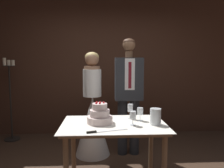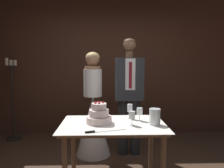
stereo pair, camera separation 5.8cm
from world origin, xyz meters
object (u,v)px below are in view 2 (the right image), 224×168
object	(u,v)px
cake_table	(113,132)
hurricane_candle	(155,117)
groom	(129,91)
candle_stand	(12,100)
tiered_cake	(99,115)
wine_glass_near	(140,112)
wine_glass_middle	(130,108)
wine_glass_far	(132,115)
bride	(93,117)
cake_knife	(98,131)

from	to	relation	value
cake_table	hurricane_candle	world-z (taller)	hurricane_candle
groom	candle_stand	xyz separation A→B (m)	(-2.10, 0.73, -0.25)
tiered_cake	wine_glass_near	bearing A→B (deg)	9.32
wine_glass_middle	candle_stand	size ratio (longest dim) A/B	0.12
wine_glass_far	bride	size ratio (longest dim) A/B	0.10
cake_knife	hurricane_candle	world-z (taller)	hurricane_candle
tiered_cake	bride	size ratio (longest dim) A/B	0.18
wine_glass_near	hurricane_candle	distance (m)	0.22
cake_table	hurricane_candle	xyz separation A→B (m)	(0.46, -0.06, 0.19)
cake_knife	candle_stand	xyz separation A→B (m)	(-1.66, 1.94, -0.02)
tiered_cake	hurricane_candle	world-z (taller)	tiered_cake
cake_knife	candle_stand	world-z (taller)	candle_stand
hurricane_candle	bride	size ratio (longest dim) A/B	0.11
cake_table	hurricane_candle	size ratio (longest dim) A/B	6.51
cake_knife	candle_stand	distance (m)	2.55
cake_table	candle_stand	xyz separation A→B (m)	(-1.82, 1.64, 0.09)
cake_knife	wine_glass_far	distance (m)	0.44
wine_glass_middle	bride	distance (m)	0.92
cake_knife	wine_glass_far	bearing A→B (deg)	15.66
tiered_cake	hurricane_candle	distance (m)	0.63
cake_knife	bride	xyz separation A→B (m)	(-0.12, 1.21, -0.17)
candle_stand	bride	bearing A→B (deg)	-25.27
tiered_cake	hurricane_candle	size ratio (longest dim) A/B	1.62
bride	cake_table	bearing A→B (deg)	-72.95
bride	candle_stand	size ratio (longest dim) A/B	1.05
wine_glass_near	candle_stand	size ratio (longest dim) A/B	0.10
groom	cake_knife	bearing A→B (deg)	-110.18
cake_table	cake_knife	world-z (taller)	cake_knife
wine_glass_far	candle_stand	size ratio (longest dim) A/B	0.10
cake_knife	tiered_cake	bearing A→B (deg)	74.16
tiered_cake	cake_knife	bearing A→B (deg)	-90.37
wine_glass_far	hurricane_candle	distance (m)	0.26
bride	groom	size ratio (longest dim) A/B	0.89
bride	cake_knife	bearing A→B (deg)	-84.45
tiered_cake	groom	distance (m)	1.00
cake_table	wine_glass_far	bearing A→B (deg)	-19.39
tiered_cake	bride	xyz separation A→B (m)	(-0.12, 0.88, -0.26)
wine_glass_far	hurricane_candle	xyz separation A→B (m)	(0.26, 0.02, -0.02)
cake_table	candle_stand	world-z (taller)	candle_stand
cake_table	tiered_cake	size ratio (longest dim) A/B	4.02
tiered_cake	candle_stand	size ratio (longest dim) A/B	0.19
wine_glass_far	hurricane_candle	size ratio (longest dim) A/B	0.87
cake_knife	groom	world-z (taller)	groom
bride	candle_stand	xyz separation A→B (m)	(-1.54, 0.73, 0.16)
bride	groom	bearing A→B (deg)	-0.07
cake_table	bride	world-z (taller)	bride
wine_glass_near	wine_glass_middle	xyz separation A→B (m)	(-0.11, 0.09, 0.02)
bride	wine_glass_middle	bearing A→B (deg)	-55.28
hurricane_candle	bride	distance (m)	1.25
wine_glass_near	groom	size ratio (longest dim) A/B	0.09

